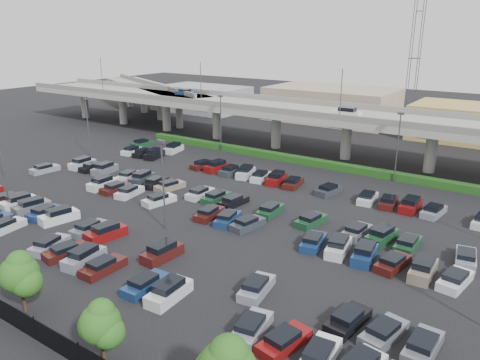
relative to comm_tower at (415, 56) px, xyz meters
name	(u,v)px	position (x,y,z in m)	size (l,w,h in m)	color
ground	(209,208)	(-4.00, -74.00, -15.61)	(280.00, 280.00, 0.00)	black
overpass	(320,116)	(-4.21, -42.01, -8.64)	(150.00, 13.00, 15.80)	gray
on_ramp	(152,90)	(-56.10, -30.95, -8.76)	(50.93, 30.13, 8.80)	gray
hedge	(301,160)	(-4.00, -49.00, -15.06)	(66.00, 1.60, 1.10)	#124013
tree_row	(8,269)	(-3.30, -100.53, -12.09)	(65.07, 3.66, 5.94)	#332316
parked_cars	(192,209)	(-4.44, -76.88, -15.00)	(62.90, 41.69, 1.67)	#2E353C
light_poles	(193,152)	(-8.12, -72.00, -9.37)	(66.90, 48.38, 10.30)	#47474C
distant_buildings	(433,117)	(8.38, -12.19, -11.87)	(138.00, 24.00, 9.00)	gray
comm_tower	(415,56)	(0.00, 0.00, 0.00)	(2.40, 2.40, 30.00)	#47474C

